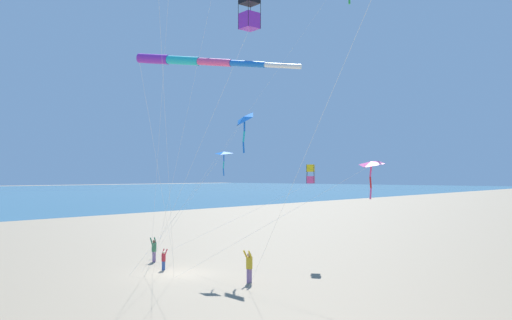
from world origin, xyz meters
name	(u,v)px	position (x,y,z in m)	size (l,w,h in m)	color
ground_plane	(178,274)	(0.00, 0.00, 0.00)	(600.00, 600.00, 0.00)	gray
person_adult_flyer	(154,249)	(-4.61, 1.68, 0.92)	(0.56, 0.46, 1.69)	#8E6B9E
person_child_green_jacket	(249,265)	(5.09, 0.94, 1.01)	(0.48, 0.60, 1.86)	#8E6B9E
person_child_grey_jacket	(164,259)	(-1.62, 0.17, 0.73)	(0.39, 0.46, 1.34)	#335199
kite_delta_white_trailing	(370,165)	(12.42, 1.55, 6.57)	(12.32, 2.96, 6.84)	#EF4C93
kite_box_blue_topmost	(249,9)	(9.71, -4.14, 13.34)	(10.97, 2.67, 14.25)	black
kite_delta_orange_high_right	(223,154)	(1.75, 2.19, 7.42)	(4.09, 4.98, 7.63)	blue
kite_box_checkered_midright	(310,174)	(3.63, 8.93, 6.16)	(8.60, 8.64, 6.83)	yellow
kite_windsock_long_streamer_left	(192,61)	(7.75, -5.72, 11.06)	(16.43, 9.67, 11.66)	purple
kite_delta_rainbow_low_near	(244,120)	(1.75, 4.05, 9.74)	(4.84, 5.90, 10.26)	blue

